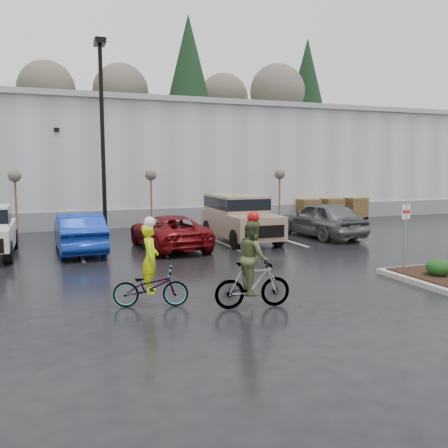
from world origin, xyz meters
name	(u,v)px	position (x,y,z in m)	size (l,w,h in m)	color
ground	(300,285)	(0.00, 0.00, 0.00)	(120.00, 120.00, 0.00)	black
warehouse	(145,162)	(0.00, 21.99, 3.65)	(60.50, 15.50, 7.20)	#A6A8AB
wooded_ridge	(106,169)	(0.00, 45.00, 3.00)	(80.00, 25.00, 6.00)	#26431C
lamppost	(102,117)	(-4.00, 12.00, 5.69)	(0.50, 1.00, 9.22)	black
sapling_west	(15,179)	(-8.00, 13.00, 2.73)	(0.60, 0.60, 3.20)	#513D20
sapling_mid	(151,178)	(-1.50, 13.00, 2.73)	(0.60, 0.60, 3.20)	#513D20
sapling_east	(280,177)	(6.00, 13.00, 2.73)	(0.60, 0.60, 3.20)	#513D20
pallet_stack_a	(308,210)	(8.50, 14.00, 0.68)	(1.20, 1.20, 1.35)	#513D20
pallet_stack_b	(331,209)	(10.20, 14.00, 0.68)	(1.20, 1.20, 1.35)	#513D20
pallet_stack_c	(355,208)	(12.00, 14.00, 0.68)	(1.20, 1.20, 1.35)	#513D20
shrub_a	(438,267)	(4.00, -1.00, 0.41)	(0.70, 0.70, 0.52)	#163813
fire_lane_sign	(405,229)	(3.80, 0.20, 1.41)	(0.30, 0.05, 2.20)	gray
car_blue	(79,232)	(-5.50, 7.67, 0.78)	(1.65, 4.72, 1.56)	navy
car_red	(169,232)	(-2.01, 7.25, 0.69)	(2.28, 4.95, 1.38)	#65090C
suv_tan	(241,218)	(1.48, 7.97, 1.03)	(2.20, 5.10, 2.06)	gray
car_grey	(321,219)	(5.55, 7.81, 0.85)	(2.00, 4.97, 1.69)	#5A5C5F
cyclist_hivis	(151,279)	(-4.38, -0.51, 0.68)	(1.89, 1.10, 2.17)	#3F3F44
cyclist_olive	(253,273)	(-2.14, -1.47, 0.84)	(1.83, 0.90, 2.31)	#3F3F44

